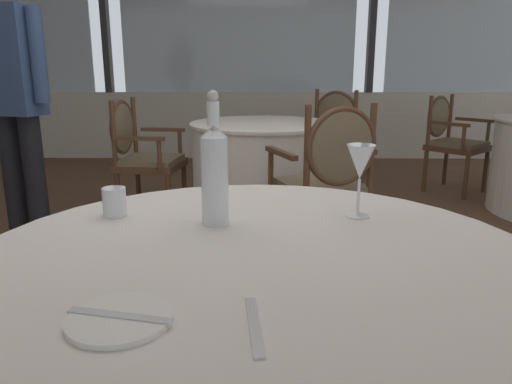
{
  "coord_description": "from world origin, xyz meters",
  "views": [
    {
      "loc": [
        0.28,
        -2.12,
        1.17
      ],
      "look_at": [
        0.27,
        -0.95,
        0.86
      ],
      "focal_mm": 33.74,
      "sensor_mm": 36.0,
      "label": 1
    }
  ],
  "objects_px": {
    "water_tumbler": "(114,202)",
    "dining_chair_0_2": "(450,135)",
    "dining_chair_1_2": "(329,136)",
    "dining_chair_1_0": "(140,150)",
    "diner_person_0": "(13,90)",
    "wine_glass": "(360,164)",
    "side_plate": "(120,319)",
    "water_bottle": "(215,172)",
    "dining_chair_1_1": "(329,174)"
  },
  "relations": [
    {
      "from": "water_tumbler",
      "to": "diner_person_0",
      "type": "xyz_separation_m",
      "value": [
        -1.14,
        1.78,
        0.22
      ]
    },
    {
      "from": "side_plate",
      "to": "water_bottle",
      "type": "xyz_separation_m",
      "value": [
        0.11,
        0.5,
        0.13
      ]
    },
    {
      "from": "dining_chair_1_2",
      "to": "diner_person_0",
      "type": "relative_size",
      "value": 0.54
    },
    {
      "from": "water_tumbler",
      "to": "dining_chair_1_2",
      "type": "distance_m",
      "value": 3.24
    },
    {
      "from": "dining_chair_1_1",
      "to": "water_tumbler",
      "type": "bearing_deg",
      "value": 128.18
    },
    {
      "from": "water_tumbler",
      "to": "dining_chair_0_2",
      "type": "distance_m",
      "value": 3.98
    },
    {
      "from": "wine_glass",
      "to": "dining_chair_0_2",
      "type": "relative_size",
      "value": 0.22
    },
    {
      "from": "wine_glass",
      "to": "water_tumbler",
      "type": "bearing_deg",
      "value": 179.67
    },
    {
      "from": "dining_chair_1_2",
      "to": "diner_person_0",
      "type": "xyz_separation_m",
      "value": [
        -2.16,
        -1.29,
        0.47
      ]
    },
    {
      "from": "dining_chair_1_0",
      "to": "wine_glass",
      "type": "bearing_deg",
      "value": -55.76
    },
    {
      "from": "side_plate",
      "to": "dining_chair_1_1",
      "type": "bearing_deg",
      "value": 72.61
    },
    {
      "from": "dining_chair_1_0",
      "to": "dining_chair_1_1",
      "type": "distance_m",
      "value": 1.68
    },
    {
      "from": "side_plate",
      "to": "dining_chair_1_2",
      "type": "distance_m",
      "value": 3.74
    },
    {
      "from": "dining_chair_1_1",
      "to": "dining_chair_1_2",
      "type": "height_order",
      "value": "dining_chair_1_1"
    },
    {
      "from": "wine_glass",
      "to": "water_tumbler",
      "type": "distance_m",
      "value": 0.68
    },
    {
      "from": "diner_person_0",
      "to": "dining_chair_1_0",
      "type": "bearing_deg",
      "value": -24.94
    },
    {
      "from": "side_plate",
      "to": "dining_chair_0_2",
      "type": "height_order",
      "value": "dining_chair_0_2"
    },
    {
      "from": "water_tumbler",
      "to": "dining_chair_1_0",
      "type": "distance_m",
      "value": 2.5
    },
    {
      "from": "water_bottle",
      "to": "dining_chair_1_1",
      "type": "xyz_separation_m",
      "value": [
        0.51,
        1.46,
        -0.33
      ]
    },
    {
      "from": "water_tumbler",
      "to": "dining_chair_1_0",
      "type": "bearing_deg",
      "value": 102.53
    },
    {
      "from": "wine_glass",
      "to": "water_bottle",
      "type": "bearing_deg",
      "value": -170.57
    },
    {
      "from": "side_plate",
      "to": "dining_chair_1_2",
      "type": "bearing_deg",
      "value": 76.92
    },
    {
      "from": "water_bottle",
      "to": "wine_glass",
      "type": "xyz_separation_m",
      "value": [
        0.39,
        0.06,
        0.01
      ]
    },
    {
      "from": "side_plate",
      "to": "dining_chair_1_0",
      "type": "bearing_deg",
      "value": 103.4
    },
    {
      "from": "water_bottle",
      "to": "dining_chair_0_2",
      "type": "bearing_deg",
      "value": 60.25
    },
    {
      "from": "dining_chair_1_0",
      "to": "dining_chair_1_2",
      "type": "height_order",
      "value": "dining_chair_1_2"
    },
    {
      "from": "dining_chair_1_2",
      "to": "dining_chair_1_1",
      "type": "bearing_deg",
      "value": 29.95
    },
    {
      "from": "dining_chair_0_2",
      "to": "dining_chair_1_0",
      "type": "relative_size",
      "value": 0.98
    },
    {
      "from": "water_bottle",
      "to": "dining_chair_0_2",
      "type": "distance_m",
      "value": 3.89
    },
    {
      "from": "dining_chair_1_1",
      "to": "dining_chair_1_0",
      "type": "bearing_deg",
      "value": 29.96
    },
    {
      "from": "side_plate",
      "to": "wine_glass",
      "type": "relative_size",
      "value": 0.86
    },
    {
      "from": "side_plate",
      "to": "wine_glass",
      "type": "xyz_separation_m",
      "value": [
        0.5,
        0.57,
        0.14
      ]
    },
    {
      "from": "side_plate",
      "to": "dining_chair_1_1",
      "type": "height_order",
      "value": "dining_chair_1_1"
    },
    {
      "from": "water_tumbler",
      "to": "dining_chair_1_2",
      "type": "xyz_separation_m",
      "value": [
        1.02,
        3.06,
        -0.25
      ]
    },
    {
      "from": "dining_chair_1_0",
      "to": "diner_person_0",
      "type": "height_order",
      "value": "diner_person_0"
    },
    {
      "from": "water_tumbler",
      "to": "diner_person_0",
      "type": "height_order",
      "value": "diner_person_0"
    },
    {
      "from": "wine_glass",
      "to": "water_tumbler",
      "type": "relative_size",
      "value": 2.52
    },
    {
      "from": "wine_glass",
      "to": "dining_chair_0_2",
      "type": "distance_m",
      "value": 3.66
    },
    {
      "from": "side_plate",
      "to": "water_tumbler",
      "type": "relative_size",
      "value": 2.16
    },
    {
      "from": "wine_glass",
      "to": "diner_person_0",
      "type": "xyz_separation_m",
      "value": [
        -1.82,
        1.78,
        0.11
      ]
    },
    {
      "from": "dining_chair_0_2",
      "to": "water_bottle",
      "type": "bearing_deg",
      "value": -72.21
    },
    {
      "from": "diner_person_0",
      "to": "dining_chair_1_1",
      "type": "bearing_deg",
      "value": -83.07
    },
    {
      "from": "water_tumbler",
      "to": "dining_chair_0_2",
      "type": "bearing_deg",
      "value": 56.18
    },
    {
      "from": "dining_chair_1_1",
      "to": "dining_chair_1_2",
      "type": "distance_m",
      "value": 1.69
    },
    {
      "from": "wine_glass",
      "to": "diner_person_0",
      "type": "relative_size",
      "value": 0.11
    },
    {
      "from": "water_tumbler",
      "to": "dining_chair_0_2",
      "type": "relative_size",
      "value": 0.09
    },
    {
      "from": "water_bottle",
      "to": "water_tumbler",
      "type": "relative_size",
      "value": 4.34
    },
    {
      "from": "water_tumbler",
      "to": "diner_person_0",
      "type": "distance_m",
      "value": 2.13
    },
    {
      "from": "side_plate",
      "to": "dining_chair_1_0",
      "type": "distance_m",
      "value": 3.09
    },
    {
      "from": "dining_chair_1_2",
      "to": "dining_chair_1_0",
      "type": "bearing_deg",
      "value": -29.91
    }
  ]
}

